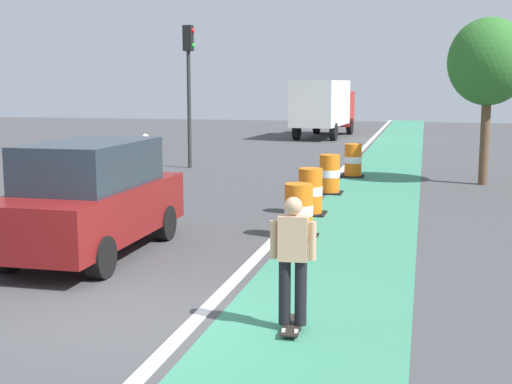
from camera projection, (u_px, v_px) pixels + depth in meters
name	position (u px, v px, depth m)	size (l,w,h in m)	color
ground_plane	(123.00, 322.00, 9.13)	(100.00, 100.00, 0.00)	#424244
bike_lane_strip	(375.00, 192.00, 20.11)	(2.50, 80.00, 0.01)	#387F60
lane_divider_stripe	(323.00, 190.00, 20.46)	(0.20, 80.00, 0.01)	silver
skateboarder_on_lane	(293.00, 259.00, 8.68)	(0.57, 0.81, 1.69)	black
parked_suv_nearest	(92.00, 198.00, 12.57)	(1.93, 4.61, 2.04)	maroon
traffic_barrel_front	(299.00, 212.00, 14.03)	(0.73, 0.73, 1.09)	orange
traffic_barrel_mid	(310.00, 192.00, 16.56)	(0.73, 0.73, 1.09)	orange
traffic_barrel_back	(330.00, 174.00, 19.74)	(0.73, 0.73, 1.09)	orange
traffic_barrel_far	(353.00, 161.00, 23.27)	(0.73, 0.73, 1.09)	orange
delivery_truck_down_block	(324.00, 105.00, 40.24)	(2.80, 7.74, 3.23)	silver
traffic_light_corner	(189.00, 71.00, 25.30)	(0.41, 0.32, 5.10)	#2D2D2D
pedestrian_crossing	(146.00, 159.00, 20.64)	(0.34, 0.20, 1.61)	#33333D
street_tree_sidewalk	(489.00, 63.00, 20.99)	(2.40, 2.40, 5.00)	brown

